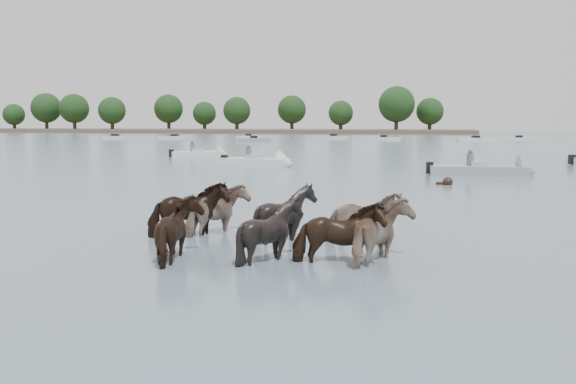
# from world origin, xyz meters

# --- Properties ---
(ground) EXTENTS (400.00, 400.00, 0.00)m
(ground) POSITION_xyz_m (0.00, 0.00, 0.00)
(ground) COLOR slate
(ground) RESTS_ON ground
(shoreline) EXTENTS (160.00, 30.00, 1.00)m
(shoreline) POSITION_xyz_m (-70.00, 150.00, 0.50)
(shoreline) COLOR #4C4233
(shoreline) RESTS_ON ground
(pony_herd) EXTENTS (6.37, 4.43, 1.55)m
(pony_herd) POSITION_xyz_m (-1.39, -0.03, 0.48)
(pony_herd) COLOR black
(pony_herd) RESTS_ON ground
(swimming_pony) EXTENTS (0.72, 0.44, 0.44)m
(swimming_pony) POSITION_xyz_m (2.21, 14.79, 0.10)
(swimming_pony) COLOR black
(swimming_pony) RESTS_ON ground
(motorboat_a) EXTENTS (4.91, 2.18, 1.92)m
(motorboat_a) POSITION_xyz_m (-8.54, 23.67, 0.23)
(motorboat_a) COLOR silver
(motorboat_a) RESTS_ON ground
(motorboat_b) EXTENTS (5.54, 2.21, 1.92)m
(motorboat_b) POSITION_xyz_m (4.53, 20.38, 0.23)
(motorboat_b) COLOR gray
(motorboat_b) RESTS_ON ground
(motorboat_f) EXTENTS (4.65, 3.69, 1.92)m
(motorboat_f) POSITION_xyz_m (-15.83, 32.22, 0.23)
(motorboat_f) COLOR silver
(motorboat_f) RESTS_ON ground
(distant_flotilla) EXTENTS (108.33, 22.92, 0.93)m
(distant_flotilla) POSITION_xyz_m (-0.13, 82.04, 0.26)
(distant_flotilla) COLOR silver
(distant_flotilla) RESTS_ON ground
(treeline) EXTENTS (145.33, 20.75, 12.03)m
(treeline) POSITION_xyz_m (-72.52, 150.03, 6.54)
(treeline) COLOR #382619
(treeline) RESTS_ON ground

